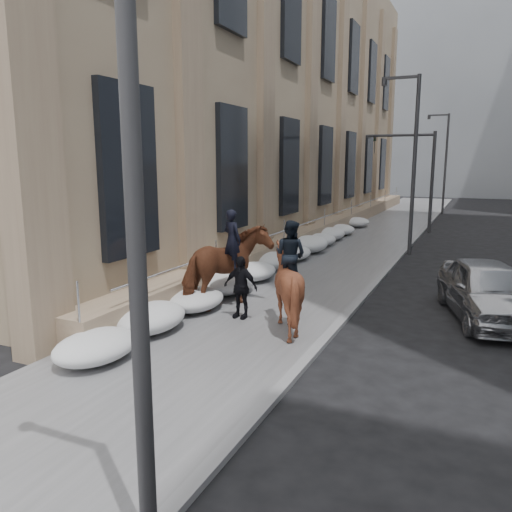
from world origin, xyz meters
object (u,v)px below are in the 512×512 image
(pedestrian, at_px, (240,287))
(car_silver, at_px, (487,290))
(mounted_horse_left, at_px, (227,266))
(mounted_horse_right, at_px, (287,283))

(pedestrian, bearing_deg, car_silver, 29.70)
(mounted_horse_left, height_order, car_silver, mounted_horse_left)
(mounted_horse_left, relative_size, mounted_horse_right, 1.11)
(car_silver, bearing_deg, pedestrian, -169.80)
(pedestrian, relative_size, car_silver, 0.35)
(mounted_horse_right, distance_m, pedestrian, 1.49)
(mounted_horse_right, bearing_deg, car_silver, -133.16)
(mounted_horse_left, distance_m, mounted_horse_right, 2.43)
(pedestrian, xyz_separation_m, car_silver, (6.03, 2.96, -0.14))
(mounted_horse_right, relative_size, pedestrian, 1.61)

